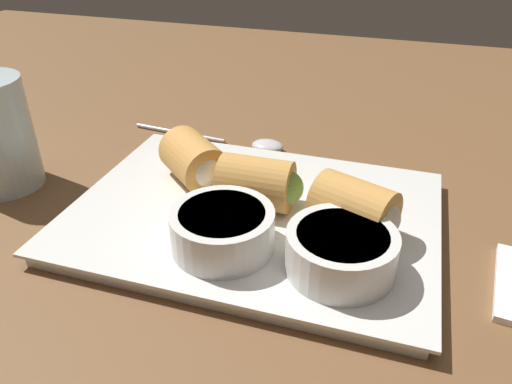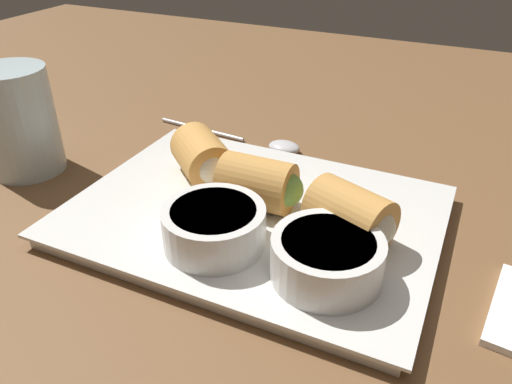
% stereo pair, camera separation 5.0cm
% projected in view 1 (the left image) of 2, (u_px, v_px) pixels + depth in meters
% --- Properties ---
extents(table_surface, '(1.80, 1.40, 0.02)m').
position_uv_depth(table_surface, '(258.00, 223.00, 0.48)').
color(table_surface, brown).
rests_on(table_surface, ground).
extents(serving_plate, '(0.33, 0.24, 0.01)m').
position_uv_depth(serving_plate, '(256.00, 217.00, 0.46)').
color(serving_plate, silver).
rests_on(serving_plate, table_surface).
extents(roll_front_left, '(0.08, 0.08, 0.05)m').
position_uv_depth(roll_front_left, '(196.00, 162.00, 0.48)').
color(roll_front_left, '#D19347').
rests_on(roll_front_left, serving_plate).
extents(roll_front_right, '(0.08, 0.07, 0.05)m').
position_uv_depth(roll_front_right, '(358.00, 209.00, 0.41)').
color(roll_front_right, '#D19347').
rests_on(roll_front_right, serving_plate).
extents(roll_back_left, '(0.07, 0.05, 0.05)m').
position_uv_depth(roll_back_left, '(264.00, 184.00, 0.45)').
color(roll_back_left, '#D19347').
rests_on(roll_back_left, serving_plate).
extents(dipping_bowl_near, '(0.08, 0.08, 0.03)m').
position_uv_depth(dipping_bowl_near, '(222.00, 228.00, 0.40)').
color(dipping_bowl_near, silver).
rests_on(dipping_bowl_near, serving_plate).
extents(dipping_bowl_far, '(0.08, 0.08, 0.03)m').
position_uv_depth(dipping_bowl_far, '(341.00, 250.00, 0.37)').
color(dipping_bowl_far, silver).
rests_on(dipping_bowl_far, serving_plate).
extents(spoon, '(0.20, 0.04, 0.01)m').
position_uv_depth(spoon, '(251.00, 144.00, 0.59)').
color(spoon, silver).
rests_on(spoon, table_surface).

